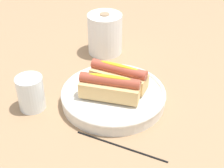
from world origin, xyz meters
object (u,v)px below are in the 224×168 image
Objects in this scene: serving_bowl at (112,96)px; hotdog_back at (116,76)px; water_glass at (30,95)px; hotdog_front at (108,87)px; paper_towel_roll at (104,34)px; chopstick_near at (119,146)px.

serving_bowl is 0.05m from hotdog_back.
water_glass is at bearing -172.30° from serving_bowl.
hotdog_front is at bearing -108.09° from serving_bowl.
chopstick_near is at bearing -83.01° from paper_towel_roll.
hotdog_back is (0.01, 0.03, 0.04)m from serving_bowl.
chopstick_near is (0.05, -0.43, -0.06)m from paper_towel_roll.
serving_bowl is 0.05m from hotdog_front.
paper_towel_roll reaches higher than hotdog_front.
water_glass is 0.35m from paper_towel_roll.
water_glass is at bearing -120.33° from paper_towel_roll.
hotdog_back is at bearing 14.07° from water_glass.
hotdog_back is 1.75× the size of water_glass.
water_glass reaches higher than chopstick_near.
hotdog_front is 0.06m from hotdog_back.
paper_towel_roll is 0.44m from chopstick_near.
serving_bowl is at bearing 7.70° from water_glass.
water_glass is 0.67× the size of paper_towel_roll.
chopstick_near is at bearing -86.55° from hotdog_back.
hotdog_back is at bearing 71.91° from hotdog_front.
hotdog_front is at bearing -85.24° from paper_towel_roll.
serving_bowl is at bearing -82.99° from paper_towel_roll.
serving_bowl is 1.25× the size of chopstick_near.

